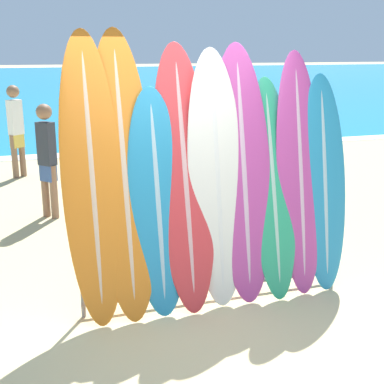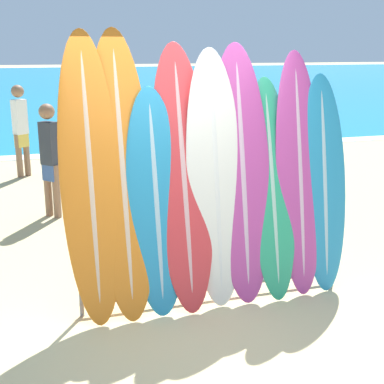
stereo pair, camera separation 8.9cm
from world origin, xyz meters
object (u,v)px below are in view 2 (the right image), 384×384
(surfboard_slot_3, at_px, (183,178))
(person_mid_beach, at_px, (50,156))
(surfboard_slot_2, at_px, (156,202))
(surfboard_slot_7, at_px, (299,174))
(surfboard_slot_1, at_px, (123,174))
(surfboard_rack, at_px, (216,254))
(person_far_right, at_px, (229,128))
(person_far_left, at_px, (21,127))
(surfboard_slot_5, at_px, (242,174))
(surfboard_slot_6, at_px, (272,189))
(surfboard_slot_0, at_px, (90,178))
(surfboard_slot_4, at_px, (215,179))
(surfboard_slot_8, at_px, (323,184))

(surfboard_slot_3, relative_size, person_mid_beach, 1.50)
(surfboard_slot_2, height_order, surfboard_slot_7, surfboard_slot_7)
(surfboard_slot_1, height_order, surfboard_slot_7, surfboard_slot_1)
(surfboard_rack, bearing_deg, person_far_right, 68.12)
(surfboard_slot_1, distance_m, person_far_left, 5.98)
(surfboard_slot_5, height_order, surfboard_slot_6, surfboard_slot_5)
(surfboard_slot_0, distance_m, person_far_right, 5.38)
(surfboard_slot_4, height_order, person_far_right, surfboard_slot_4)
(surfboard_slot_8, bearing_deg, surfboard_slot_7, 174.61)
(surfboard_slot_2, xyz_separation_m, surfboard_slot_6, (1.16, 0.01, 0.03))
(surfboard_rack, xyz_separation_m, surfboard_slot_5, (0.27, 0.05, 0.76))
(surfboard_rack, relative_size, surfboard_slot_6, 1.24)
(surfboard_slot_2, distance_m, surfboard_slot_6, 1.16)
(surfboard_slot_2, xyz_separation_m, person_mid_beach, (-0.82, 3.19, -0.14))
(surfboard_slot_4, xyz_separation_m, person_far_left, (-1.83, 5.95, -0.26))
(surfboard_slot_0, xyz_separation_m, person_far_left, (-0.67, 5.90, -0.34))
(person_mid_beach, distance_m, person_far_right, 3.50)
(person_far_left, bearing_deg, surfboard_slot_3, -114.53)
(surfboard_slot_6, bearing_deg, person_mid_beach, 122.03)
(surfboard_slot_2, relative_size, person_far_right, 1.14)
(surfboard_slot_2, relative_size, surfboard_slot_8, 0.96)
(surfboard_slot_0, distance_m, person_mid_beach, 3.16)
(surfboard_rack, bearing_deg, surfboard_slot_1, 173.71)
(surfboard_slot_5, bearing_deg, person_far_right, 70.95)
(surfboard_slot_0, distance_m, surfboard_slot_3, 0.85)
(person_far_left, height_order, person_far_right, person_far_right)
(surfboard_slot_4, xyz_separation_m, surfboard_slot_6, (0.58, -0.01, -0.14))
(surfboard_slot_3, bearing_deg, surfboard_slot_0, 179.01)
(surfboard_rack, xyz_separation_m, surfboard_slot_1, (-0.87, 0.10, 0.83))
(surfboard_slot_7, height_order, person_mid_beach, surfboard_slot_7)
(surfboard_slot_4, bearing_deg, surfboard_slot_1, 175.72)
(surfboard_slot_3, bearing_deg, person_far_left, 104.39)
(surfboard_slot_4, height_order, surfboard_slot_8, surfboard_slot_4)
(person_mid_beach, bearing_deg, person_far_left, -33.00)
(person_far_left, bearing_deg, person_mid_beach, -120.32)
(surfboard_rack, bearing_deg, surfboard_slot_3, 168.09)
(surfboard_slot_1, relative_size, surfboard_slot_5, 1.05)
(surfboard_slot_1, bearing_deg, surfboard_slot_5, -2.51)
(surfboard_slot_8, bearing_deg, surfboard_slot_0, 178.27)
(surfboard_slot_5, relative_size, surfboard_slot_6, 1.15)
(surfboard_slot_4, height_order, person_far_left, surfboard_slot_4)
(surfboard_slot_3, xyz_separation_m, surfboard_slot_7, (1.18, -0.03, -0.04))
(surfboard_rack, height_order, surfboard_slot_1, surfboard_slot_1)
(surfboard_slot_1, height_order, surfboard_slot_3, surfboard_slot_1)
(surfboard_slot_7, bearing_deg, surfboard_rack, -177.69)
(surfboard_slot_3, distance_m, person_mid_beach, 3.34)
(surfboard_slot_4, bearing_deg, surfboard_slot_3, 173.63)
(surfboard_rack, bearing_deg, person_mid_beach, 113.71)
(surfboard_slot_3, distance_m, surfboard_slot_4, 0.31)
(person_mid_beach, bearing_deg, surfboard_slot_2, 152.87)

